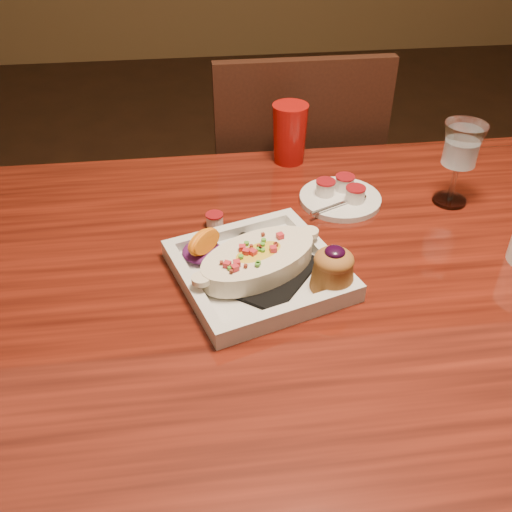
{
  "coord_description": "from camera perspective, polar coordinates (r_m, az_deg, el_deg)",
  "views": [
    {
      "loc": [
        -0.26,
        -0.68,
        1.32
      ],
      "look_at": [
        -0.17,
        0.04,
        0.77
      ],
      "focal_mm": 40.0,
      "sensor_mm": 36.0,
      "label": 1
    }
  ],
  "objects": [
    {
      "name": "table",
      "position": [
        0.99,
        9.98,
        -6.22
      ],
      "size": [
        1.5,
        0.9,
        0.75
      ],
      "color": "maroon",
      "rests_on": "floor"
    },
    {
      "name": "plate",
      "position": [
        0.88,
        1.05,
        -0.93
      ],
      "size": [
        0.3,
        0.3,
        0.08
      ],
      "rotation": [
        0.0,
        0.0,
        0.31
      ],
      "color": "silver",
      "rests_on": "table"
    },
    {
      "name": "red_tumbler",
      "position": [
        1.21,
        3.38,
        12.11
      ],
      "size": [
        0.07,
        0.07,
        0.12
      ],
      "primitive_type": "cone",
      "color": "#9E0F0B",
      "rests_on": "table"
    },
    {
      "name": "saucer",
      "position": [
        1.1,
        8.42,
        5.95
      ],
      "size": [
        0.15,
        0.15,
        0.1
      ],
      "color": "silver",
      "rests_on": "table"
    },
    {
      "name": "goblet",
      "position": [
        1.1,
        19.83,
        10.0
      ],
      "size": [
        0.08,
        0.08,
        0.16
      ],
      "color": "silver",
      "rests_on": "table"
    },
    {
      "name": "chair_far",
      "position": [
        1.56,
        3.35,
        5.53
      ],
      "size": [
        0.42,
        0.42,
        0.93
      ],
      "rotation": [
        0.0,
        0.0,
        3.14
      ],
      "color": "black",
      "rests_on": "floor"
    },
    {
      "name": "creamer_loose",
      "position": [
        1.02,
        -4.16,
        3.62
      ],
      "size": [
        0.03,
        0.03,
        0.02
      ],
      "color": "silver",
      "rests_on": "table"
    }
  ]
}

